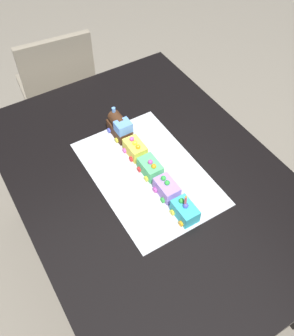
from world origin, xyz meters
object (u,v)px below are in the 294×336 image
object	(u,v)px
chair	(59,89)
cake_car_tanker_mint_green	(150,168)
birthday_candle	(186,199)
cake_car_hopper_lavender	(167,188)
cake_car_flatbed_lemon	(135,148)
cake_car_gondola_turquoise	(185,211)
cake_locomotive	(120,126)
dining_table	(149,192)

from	to	relation	value
chair	cake_car_tanker_mint_green	distance (m)	1.06
birthday_candle	cake_car_hopper_lavender	bearing A→B (deg)	180.00
cake_car_flatbed_lemon	cake_car_tanker_mint_green	bearing A→B (deg)	-0.00
cake_car_flatbed_lemon	cake_car_gondola_turquoise	distance (m)	0.35
cake_car_flatbed_lemon	birthday_candle	xyz separation A→B (m)	(0.35, -0.00, 0.07)
chair	cake_locomotive	distance (m)	0.84
dining_table	chair	distance (m)	1.05
cake_car_flatbed_lemon	cake_car_tanker_mint_green	size ratio (longest dim) A/B	1.00
cake_car_flatbed_lemon	cake_car_hopper_lavender	bearing A→B (deg)	-0.00
cake_car_tanker_mint_green	birthday_candle	size ratio (longest dim) A/B	2.06
dining_table	cake_car_gondola_turquoise	world-z (taller)	cake_car_gondola_turquoise
cake_locomotive	cake_car_gondola_turquoise	bearing A→B (deg)	0.00
dining_table	cake_locomotive	world-z (taller)	cake_locomotive
dining_table	cake_car_hopper_lavender	world-z (taller)	cake_car_hopper_lavender
cake_car_gondola_turquoise	chair	bearing A→B (deg)	-179.40
birthday_candle	cake_car_flatbed_lemon	bearing A→B (deg)	180.00
cake_car_tanker_mint_green	birthday_candle	world-z (taller)	birthday_candle
chair	cake_car_flatbed_lemon	world-z (taller)	chair
dining_table	birthday_candle	world-z (taller)	birthday_candle
cake_locomotive	birthday_candle	world-z (taller)	birthday_candle
cake_car_tanker_mint_green	cake_locomotive	bearing A→B (deg)	-180.00
cake_car_flatbed_lemon	cake_car_hopper_lavender	size ratio (longest dim) A/B	1.00
dining_table	cake_locomotive	size ratio (longest dim) A/B	10.00
chair	birthday_candle	size ratio (longest dim) A/B	17.69
cake_car_tanker_mint_green	cake_car_hopper_lavender	size ratio (longest dim) A/B	1.00
chair	cake_car_tanker_mint_green	bearing A→B (deg)	96.49
cake_locomotive	dining_table	bearing A→B (deg)	-2.36
cake_car_flatbed_lemon	birthday_candle	distance (m)	0.36
chair	cake_car_gondola_turquoise	bearing A→B (deg)	96.35
chair	cake_car_gondola_turquoise	size ratio (longest dim) A/B	8.60
chair	cake_car_tanker_mint_green	world-z (taller)	chair
cake_locomotive	cake_car_hopper_lavender	distance (m)	0.36
cake_car_gondola_turquoise	cake_car_tanker_mint_green	bearing A→B (deg)	180.00
cake_car_flatbed_lemon	cake_locomotive	bearing A→B (deg)	-180.00
cake_locomotive	cake_car_flatbed_lemon	distance (m)	0.13
chair	cake_car_flatbed_lemon	distance (m)	0.95
dining_table	cake_car_flatbed_lemon	world-z (taller)	cake_car_flatbed_lemon
cake_car_hopper_lavender	cake_car_tanker_mint_green	bearing A→B (deg)	180.00
chair	birthday_candle	xyz separation A→B (m)	(1.25, 0.01, 0.37)
dining_table	cake_car_flatbed_lemon	distance (m)	0.19
dining_table	cake_car_gondola_turquoise	distance (m)	0.26
cake_car_flatbed_lemon	chair	bearing A→B (deg)	-179.16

